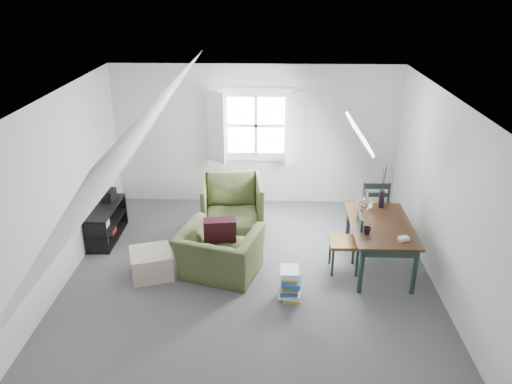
{
  "coord_description": "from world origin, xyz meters",
  "views": [
    {
      "loc": [
        0.27,
        -5.7,
        3.85
      ],
      "look_at": [
        0.07,
        0.6,
        1.11
      ],
      "focal_mm": 35.0,
      "sensor_mm": 36.0,
      "label": 1
    }
  ],
  "objects_px": {
    "dining_chair_far": "(372,207)",
    "dining_table": "(380,230)",
    "armchair_near": "(220,274)",
    "dining_chair_near": "(347,241)",
    "media_shelf": "(106,225)",
    "ottoman": "(151,263)",
    "magazine_stack": "(290,284)",
    "armchair_far": "(232,230)"
  },
  "relations": [
    {
      "from": "dining_chair_far",
      "to": "dining_table",
      "type": "bearing_deg",
      "value": 71.28
    },
    {
      "from": "ottoman",
      "to": "dining_table",
      "type": "distance_m",
      "value": 3.22
    },
    {
      "from": "magazine_stack",
      "to": "armchair_far",
      "type": "bearing_deg",
      "value": 115.81
    },
    {
      "from": "dining_table",
      "to": "magazine_stack",
      "type": "bearing_deg",
      "value": -151.13
    },
    {
      "from": "armchair_near",
      "to": "ottoman",
      "type": "bearing_deg",
      "value": 19.13
    },
    {
      "from": "media_shelf",
      "to": "dining_chair_far",
      "type": "bearing_deg",
      "value": -0.8
    },
    {
      "from": "armchair_near",
      "to": "dining_table",
      "type": "bearing_deg",
      "value": -156.92
    },
    {
      "from": "dining_table",
      "to": "magazine_stack",
      "type": "distance_m",
      "value": 1.54
    },
    {
      "from": "ottoman",
      "to": "dining_chair_far",
      "type": "xyz_separation_m",
      "value": [
        3.25,
        1.24,
        0.33
      ]
    },
    {
      "from": "ottoman",
      "to": "dining_table",
      "type": "relative_size",
      "value": 0.39
    },
    {
      "from": "armchair_near",
      "to": "dining_chair_near",
      "type": "bearing_deg",
      "value": -157.69
    },
    {
      "from": "ottoman",
      "to": "dining_chair_far",
      "type": "height_order",
      "value": "dining_chair_far"
    },
    {
      "from": "dining_chair_near",
      "to": "dining_table",
      "type": "bearing_deg",
      "value": 100.45
    },
    {
      "from": "magazine_stack",
      "to": "dining_table",
      "type": "bearing_deg",
      "value": 31.45
    },
    {
      "from": "dining_chair_far",
      "to": "dining_chair_near",
      "type": "relative_size",
      "value": 1.13
    },
    {
      "from": "armchair_near",
      "to": "magazine_stack",
      "type": "xyz_separation_m",
      "value": [
        0.96,
        -0.53,
        0.21
      ]
    },
    {
      "from": "dining_chair_near",
      "to": "magazine_stack",
      "type": "height_order",
      "value": "dining_chair_near"
    },
    {
      "from": "ottoman",
      "to": "media_shelf",
      "type": "xyz_separation_m",
      "value": [
        -0.94,
        1.01,
        0.06
      ]
    },
    {
      "from": "armchair_far",
      "to": "magazine_stack",
      "type": "height_order",
      "value": "armchair_far"
    },
    {
      "from": "armchair_far",
      "to": "dining_chair_far",
      "type": "distance_m",
      "value": 2.29
    },
    {
      "from": "dining_chair_far",
      "to": "media_shelf",
      "type": "relative_size",
      "value": 0.93
    },
    {
      "from": "media_shelf",
      "to": "magazine_stack",
      "type": "distance_m",
      "value": 3.22
    },
    {
      "from": "armchair_far",
      "to": "dining_table",
      "type": "distance_m",
      "value": 2.48
    },
    {
      "from": "ottoman",
      "to": "media_shelf",
      "type": "distance_m",
      "value": 1.38
    },
    {
      "from": "armchair_near",
      "to": "armchair_far",
      "type": "relative_size",
      "value": 1.06
    },
    {
      "from": "dining_chair_near",
      "to": "media_shelf",
      "type": "height_order",
      "value": "dining_chair_near"
    },
    {
      "from": "dining_chair_near",
      "to": "magazine_stack",
      "type": "bearing_deg",
      "value": -47.86
    },
    {
      "from": "media_shelf",
      "to": "ottoman",
      "type": "bearing_deg",
      "value": -51.01
    },
    {
      "from": "ottoman",
      "to": "magazine_stack",
      "type": "relative_size",
      "value": 1.31
    },
    {
      "from": "dining_table",
      "to": "dining_chair_near",
      "type": "distance_m",
      "value": 0.49
    },
    {
      "from": "armchair_near",
      "to": "dining_chair_near",
      "type": "xyz_separation_m",
      "value": [
        1.76,
        0.17,
        0.46
      ]
    },
    {
      "from": "armchair_near",
      "to": "dining_chair_near",
      "type": "height_order",
      "value": "dining_chair_near"
    },
    {
      "from": "dining_table",
      "to": "media_shelf",
      "type": "height_order",
      "value": "dining_table"
    },
    {
      "from": "armchair_near",
      "to": "armchair_far",
      "type": "distance_m",
      "value": 1.32
    },
    {
      "from": "armchair_near",
      "to": "magazine_stack",
      "type": "bearing_deg",
      "value": 168.08
    },
    {
      "from": "dining_chair_far",
      "to": "armchair_near",
      "type": "bearing_deg",
      "value": 13.16
    },
    {
      "from": "armchair_far",
      "to": "dining_chair_near",
      "type": "relative_size",
      "value": 1.13
    },
    {
      "from": "dining_table",
      "to": "dining_chair_near",
      "type": "bearing_deg",
      "value": -173.27
    },
    {
      "from": "dining_chair_far",
      "to": "dining_chair_near",
      "type": "height_order",
      "value": "dining_chair_far"
    },
    {
      "from": "armchair_far",
      "to": "media_shelf",
      "type": "xyz_separation_m",
      "value": [
        -1.96,
        -0.35,
        0.25
      ]
    },
    {
      "from": "armchair_near",
      "to": "media_shelf",
      "type": "bearing_deg",
      "value": -10.39
    },
    {
      "from": "ottoman",
      "to": "magazine_stack",
      "type": "xyz_separation_m",
      "value": [
        1.91,
        -0.49,
        0.03
      ]
    }
  ]
}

